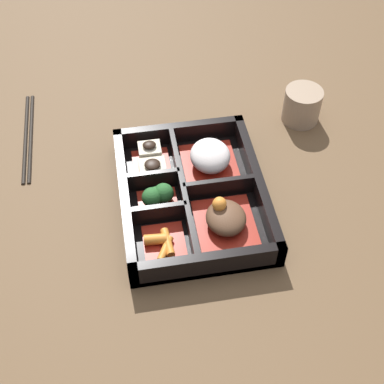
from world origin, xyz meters
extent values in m
plane|color=brown|center=(0.00, 0.00, 0.00)|extent=(3.00, 3.00, 0.00)
cube|color=black|center=(0.00, 0.00, 0.01)|extent=(0.28, 0.22, 0.01)
cube|color=black|center=(0.00, -0.10, 0.02)|extent=(0.28, 0.01, 0.05)
cube|color=black|center=(0.00, 0.10, 0.02)|extent=(0.28, 0.01, 0.05)
cube|color=black|center=(-0.13, 0.00, 0.02)|extent=(0.01, 0.22, 0.05)
cube|color=black|center=(0.13, 0.00, 0.02)|extent=(0.01, 0.22, 0.05)
cube|color=black|center=(0.00, -0.01, 0.02)|extent=(0.25, 0.01, 0.05)
cube|color=black|center=(-0.03, -0.06, 0.02)|extent=(0.01, 0.08, 0.05)
cube|color=black|center=(0.04, -0.06, 0.02)|extent=(0.01, 0.08, 0.05)
cube|color=black|center=(0.00, 0.04, 0.02)|extent=(0.01, 0.11, 0.05)
cube|color=maroon|center=(-0.06, 0.04, 0.01)|extent=(0.11, 0.09, 0.01)
ellipsoid|color=silver|center=(-0.06, 0.04, 0.04)|extent=(0.07, 0.07, 0.04)
cube|color=maroon|center=(0.06, 0.04, 0.01)|extent=(0.11, 0.09, 0.01)
ellipsoid|color=brown|center=(0.06, 0.04, 0.03)|extent=(0.07, 0.06, 0.03)
sphere|color=orange|center=(0.05, 0.03, 0.05)|extent=(0.02, 0.02, 0.02)
sphere|color=orange|center=(0.05, 0.03, 0.05)|extent=(0.02, 0.02, 0.02)
cube|color=maroon|center=(-0.08, -0.05, 0.01)|extent=(0.07, 0.06, 0.01)
cube|color=beige|center=(-0.10, -0.05, 0.03)|extent=(0.03, 0.04, 0.02)
ellipsoid|color=black|center=(-0.10, -0.05, 0.04)|extent=(0.02, 0.02, 0.01)
cube|color=beige|center=(-0.06, -0.05, 0.02)|extent=(0.04, 0.04, 0.02)
ellipsoid|color=black|center=(-0.06, -0.05, 0.04)|extent=(0.02, 0.03, 0.01)
cube|color=maroon|center=(0.00, -0.05, 0.01)|extent=(0.05, 0.06, 0.01)
sphere|color=#265B28|center=(0.00, -0.06, 0.03)|extent=(0.03, 0.03, 0.03)
sphere|color=#265B28|center=(0.00, -0.04, 0.03)|extent=(0.03, 0.03, 0.03)
sphere|color=#265B28|center=(0.01, -0.06, 0.03)|extent=(0.03, 0.03, 0.03)
cube|color=maroon|center=(0.08, -0.05, 0.01)|extent=(0.07, 0.06, 0.01)
cylinder|color=orange|center=(0.10, -0.06, 0.02)|extent=(0.04, 0.03, 0.01)
cylinder|color=orange|center=(0.08, -0.07, 0.02)|extent=(0.02, 0.03, 0.02)
cylinder|color=orange|center=(0.09, -0.05, 0.02)|extent=(0.05, 0.02, 0.01)
cylinder|color=gray|center=(-0.16, 0.23, 0.03)|extent=(0.07, 0.07, 0.06)
cylinder|color=#597A38|center=(-0.16, 0.23, 0.06)|extent=(0.05, 0.05, 0.01)
cylinder|color=black|center=(-0.20, -0.27, 0.00)|extent=(0.23, 0.01, 0.01)
cylinder|color=black|center=(-0.20, -0.26, 0.00)|extent=(0.23, 0.01, 0.01)
camera|label=1|loc=(0.53, -0.09, 0.66)|focal=50.00mm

